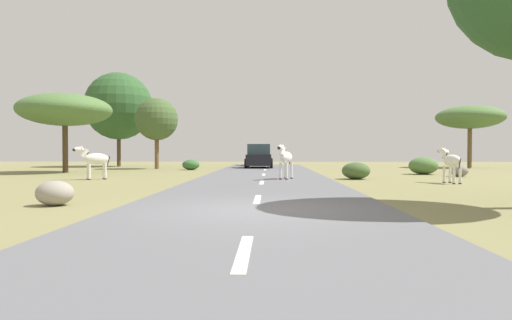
# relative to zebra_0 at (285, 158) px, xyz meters

# --- Properties ---
(ground_plane) EXTENTS (90.00, 90.00, 0.00)m
(ground_plane) POSITION_rel_zebra_0_xyz_m (-0.90, -10.23, -0.98)
(ground_plane) COLOR olive
(road) EXTENTS (6.00, 64.00, 0.05)m
(road) POSITION_rel_zebra_0_xyz_m (-1.00, -10.23, -0.96)
(road) COLOR slate
(road) RESTS_ON ground_plane
(lane_markings) EXTENTS (0.16, 56.00, 0.01)m
(lane_markings) POSITION_rel_zebra_0_xyz_m (-1.00, -11.23, -0.93)
(lane_markings) COLOR silver
(lane_markings) RESTS_ON road
(zebra_0) EXTENTS (0.83, 1.58, 1.56)m
(zebra_0) POSITION_rel_zebra_0_xyz_m (0.00, 0.00, 0.00)
(zebra_0) COLOR silver
(zebra_0) RESTS_ON road
(zebra_1) EXTENTS (1.43, 1.11, 1.53)m
(zebra_1) POSITION_rel_zebra_0_xyz_m (-8.52, 0.22, -0.07)
(zebra_1) COLOR silver
(zebra_1) RESTS_ON ground_plane
(zebra_2) EXTENTS (0.59, 1.55, 1.47)m
(zebra_2) POSITION_rel_zebra_0_xyz_m (6.46, -1.65, -0.10)
(zebra_2) COLOR silver
(zebra_2) RESTS_ON ground_plane
(car_0) EXTENTS (2.03, 4.34, 1.74)m
(car_0) POSITION_rel_zebra_0_xyz_m (-1.48, 13.82, -0.13)
(car_0) COLOR black
(car_0) RESTS_ON road
(car_1) EXTENTS (2.15, 4.41, 1.74)m
(car_1) POSITION_rel_zebra_0_xyz_m (-1.58, 19.61, -0.13)
(car_1) COLOR #1E479E
(car_1) RESTS_ON road
(tree_0) EXTENTS (3.03, 3.03, 5.08)m
(tree_0) POSITION_rel_zebra_0_xyz_m (-8.79, 12.42, 2.57)
(tree_0) COLOR brown
(tree_0) RESTS_ON ground_plane
(tree_2) EXTENTS (5.39, 5.39, 4.66)m
(tree_2) POSITION_rel_zebra_0_xyz_m (-12.78, 6.61, 2.72)
(tree_2) COLOR #4C3823
(tree_2) RESTS_ON ground_plane
(tree_4) EXTENTS (5.05, 5.05, 4.77)m
(tree_4) POSITION_rel_zebra_0_xyz_m (14.71, 15.51, 2.89)
(tree_4) COLOR brown
(tree_4) RESTS_ON ground_plane
(tree_6) EXTENTS (5.52, 5.52, 7.75)m
(tree_6) POSITION_rel_zebra_0_xyz_m (-13.17, 17.21, 4.00)
(tree_6) COLOR #4C3823
(tree_6) RESTS_ON ground_plane
(bush_0) EXTENTS (1.28, 1.15, 0.77)m
(bush_0) POSITION_rel_zebra_0_xyz_m (3.22, 0.88, -0.60)
(bush_0) COLOR #425B2D
(bush_0) RESTS_ON ground_plane
(bush_1) EXTENTS (1.17, 1.05, 0.70)m
(bush_1) POSITION_rel_zebra_0_xyz_m (-6.05, 10.79, -0.63)
(bush_1) COLOR #386633
(bush_1) RESTS_ON ground_plane
(bush_2) EXTENTS (1.58, 1.42, 0.95)m
(bush_2) POSITION_rel_zebra_0_xyz_m (7.74, 5.28, -0.51)
(bush_2) COLOR #4C7038
(bush_2) RESTS_ON ground_plane
(rock_0) EXTENTS (0.85, 0.90, 0.60)m
(rock_0) POSITION_rel_zebra_0_xyz_m (8.75, 3.06, -0.68)
(rock_0) COLOR gray
(rock_0) RESTS_ON ground_plane
(rock_1) EXTENTS (0.86, 0.78, 0.59)m
(rock_1) POSITION_rel_zebra_0_xyz_m (-5.70, -9.31, -0.69)
(rock_1) COLOR gray
(rock_1) RESTS_ON ground_plane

